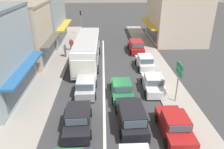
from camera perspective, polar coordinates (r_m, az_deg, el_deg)
name	(u,v)px	position (r m, az deg, el deg)	size (l,w,h in m)	color
ground_plane	(104,97)	(19.20, -2.10, -6.02)	(140.00, 140.00, 0.00)	#353538
lane_centre_line	(104,78)	(22.73, -2.18, -0.86)	(0.20, 28.00, 0.01)	silver
sidewalk_left	(42,71)	(25.45, -17.71, 0.99)	(5.20, 44.00, 0.14)	gray
kerb_right	(158,69)	(25.29, 11.98, 1.48)	(2.80, 44.00, 0.12)	gray
shopfront_mid_block	(15,34)	(28.12, -23.91, 9.61)	(8.21, 7.24, 6.96)	#B2A38E
shopfront_far_end	(35,19)	(35.90, -19.39, 13.61)	(8.79, 9.26, 7.45)	#84939E
building_right_far	(176,16)	(36.86, 16.32, 14.47)	(8.53, 10.12, 7.73)	beige
city_bus	(87,49)	(25.94, -6.48, 6.76)	(2.87, 10.89, 3.23)	silver
sedan_adjacent_lane_lead	(78,119)	(15.61, -8.91, -11.48)	(2.02, 4.26, 1.47)	black
sedan_queue_far_back	(122,90)	(19.08, 2.57, -3.95)	(1.95, 4.23, 1.47)	#1E6638
wagon_adjacent_lane_trail	(131,116)	(15.62, 5.02, -10.84)	(2.09, 4.57, 1.58)	black
hatchback_queue_gap_filler	(86,86)	(19.61, -6.80, -3.12)	(1.82, 3.70, 1.54)	#9EA3A8
parked_sedan_kerb_front	(175,125)	(15.46, 16.03, -12.67)	(1.90, 4.20, 1.47)	maroon
parked_sedan_kerb_second	(153,83)	(20.45, 10.72, -2.31)	(2.00, 4.25, 1.47)	silver
parked_hatchback_kerb_third	(145,62)	(25.16, 8.58, 3.23)	(1.88, 3.73, 1.54)	silver
parked_wagon_kerb_rear	(136,46)	(30.66, 6.27, 7.37)	(1.98, 4.52, 1.58)	maroon
traffic_light_downstreet	(81,19)	(39.00, -8.12, 14.20)	(0.33, 0.24, 4.20)	gray
directional_road_sign	(179,73)	(18.04, 17.12, 0.37)	(0.10, 1.40, 3.60)	gray
pedestrian_with_handbag_near	(71,44)	(30.99, -10.57, 7.91)	(0.65, 0.37, 1.63)	#232838
pedestrian_browsing_midblock	(65,50)	(28.60, -12.15, 6.36)	(0.30, 0.66, 1.63)	#4C4742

